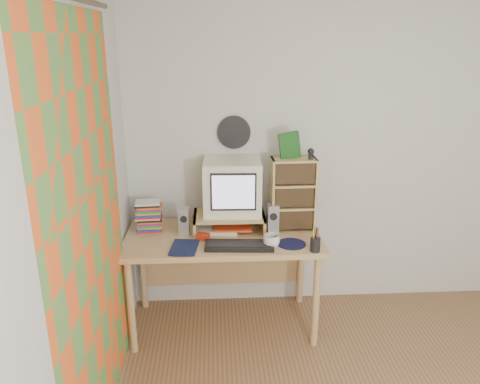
{
  "coord_description": "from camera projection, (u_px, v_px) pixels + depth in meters",
  "views": [
    {
      "loc": [
        -1.09,
        -1.73,
        2.12
      ],
      "look_at": [
        -0.91,
        1.33,
        1.09
      ],
      "focal_mm": 35.0,
      "sensor_mm": 36.0,
      "label": 1
    }
  ],
  "objects": [
    {
      "name": "back_wall",
      "position": [
        354.0,
        153.0,
        3.63
      ],
      "size": [
        3.5,
        0.0,
        3.5
      ],
      "primitive_type": "plane",
      "rotation": [
        1.57,
        0.0,
        0.0
      ],
      "color": "silver",
      "rests_on": "floor"
    },
    {
      "name": "left_wall",
      "position": [
        50.0,
        263.0,
        1.87
      ],
      "size": [
        0.0,
        3.5,
        3.5
      ],
      "primitive_type": "plane",
      "rotation": [
        1.57,
        0.0,
        1.57
      ],
      "color": "silver",
      "rests_on": "floor"
    },
    {
      "name": "curtain",
      "position": [
        92.0,
        237.0,
        2.36
      ],
      "size": [
        0.0,
        2.2,
        2.2
      ],
      "primitive_type": "plane",
      "rotation": [
        1.57,
        0.0,
        1.57
      ],
      "color": "orange",
      "rests_on": "left_wall"
    },
    {
      "name": "wall_disc",
      "position": [
        234.0,
        132.0,
        3.5
      ],
      "size": [
        0.25,
        0.02,
        0.25
      ],
      "primitive_type": "cylinder",
      "rotation": [
        1.57,
        0.0,
        0.0
      ],
      "color": "black",
      "rests_on": "back_wall"
    },
    {
      "name": "desk",
      "position": [
        223.0,
        248.0,
        3.48
      ],
      "size": [
        1.4,
        0.7,
        0.75
      ],
      "color": "tan",
      "rests_on": "floor"
    },
    {
      "name": "monitor_riser",
      "position": [
        229.0,
        218.0,
        3.45
      ],
      "size": [
        0.52,
        0.3,
        0.12
      ],
      "color": "tan",
      "rests_on": "desk"
    },
    {
      "name": "crt_monitor",
      "position": [
        232.0,
        187.0,
        3.42
      ],
      "size": [
        0.43,
        0.43,
        0.39
      ],
      "primitive_type": "cube",
      "rotation": [
        0.0,
        0.0,
        -0.04
      ],
      "color": "silver",
      "rests_on": "monitor_riser"
    },
    {
      "name": "speaker_left",
      "position": [
        184.0,
        221.0,
        3.37
      ],
      "size": [
        0.08,
        0.08,
        0.2
      ],
      "primitive_type": "cube",
      "rotation": [
        0.0,
        0.0,
        -0.1
      ],
      "color": "#9F9FA3",
      "rests_on": "desk"
    },
    {
      "name": "speaker_right",
      "position": [
        273.0,
        219.0,
        3.39
      ],
      "size": [
        0.09,
        0.09,
        0.21
      ],
      "primitive_type": "cube",
      "rotation": [
        0.0,
        0.0,
        0.08
      ],
      "color": "#9F9FA3",
      "rests_on": "desk"
    },
    {
      "name": "keyboard",
      "position": [
        239.0,
        246.0,
        3.17
      ],
      "size": [
        0.48,
        0.19,
        0.03
      ],
      "primitive_type": "cube",
      "rotation": [
        0.0,
        0.0,
        -0.07
      ],
      "color": "black",
      "rests_on": "desk"
    },
    {
      "name": "dvd_stack",
      "position": [
        149.0,
        214.0,
        3.42
      ],
      "size": [
        0.18,
        0.14,
        0.25
      ],
      "primitive_type": null,
      "rotation": [
        0.0,
        0.0,
        0.07
      ],
      "color": "brown",
      "rests_on": "desk"
    },
    {
      "name": "cd_rack",
      "position": [
        293.0,
        194.0,
        3.42
      ],
      "size": [
        0.33,
        0.18,
        0.54
      ],
      "primitive_type": "cube",
      "rotation": [
        0.0,
        0.0,
        0.02
      ],
      "color": "tan",
      "rests_on": "desk"
    },
    {
      "name": "mug",
      "position": [
        272.0,
        241.0,
        3.17
      ],
      "size": [
        0.14,
        0.14,
        0.09
      ],
      "primitive_type": "imported",
      "rotation": [
        0.0,
        0.0,
        0.28
      ],
      "color": "silver",
      "rests_on": "desk"
    },
    {
      "name": "diary",
      "position": [
        171.0,
        246.0,
        3.15
      ],
      "size": [
        0.23,
        0.19,
        0.04
      ],
      "primitive_type": "imported",
      "rotation": [
        0.0,
        0.0,
        -0.11
      ],
      "color": "#10193C",
      "rests_on": "desk"
    },
    {
      "name": "mousepad",
      "position": [
        292.0,
        244.0,
        3.23
      ],
      "size": [
        0.22,
        0.22,
        0.0
      ],
      "primitive_type": "cylinder",
      "rotation": [
        0.0,
        0.0,
        -0.09
      ],
      "color": "black",
      "rests_on": "desk"
    },
    {
      "name": "pen_cup",
      "position": [
        315.0,
        242.0,
        3.1
      ],
      "size": [
        0.08,
        0.08,
        0.13
      ],
      "primitive_type": null,
      "rotation": [
        0.0,
        0.0,
        -0.22
      ],
      "color": "black",
      "rests_on": "desk"
    },
    {
      "name": "papers",
      "position": [
        222.0,
        227.0,
        3.47
      ],
      "size": [
        0.34,
        0.25,
        0.04
      ],
      "primitive_type": null,
      "rotation": [
        0.0,
        0.0,
        -0.05
      ],
      "color": "silver",
      "rests_on": "desk"
    },
    {
      "name": "red_box",
      "position": [
        203.0,
        236.0,
        3.3
      ],
      "size": [
        0.1,
        0.08,
        0.04
      ],
      "primitive_type": "cube",
      "rotation": [
        0.0,
        0.0,
        -0.34
      ],
      "color": "#B22912",
      "rests_on": "desk"
    },
    {
      "name": "game_box",
      "position": [
        289.0,
        145.0,
        3.3
      ],
      "size": [
        0.15,
        0.05,
        0.19
      ],
      "primitive_type": "cube",
      "rotation": [
        0.0,
        0.0,
        0.15
      ],
      "color": "#164E17",
      "rests_on": "cd_rack"
    },
    {
      "name": "webcam",
      "position": [
        311.0,
        154.0,
        3.29
      ],
      "size": [
        0.05,
        0.05,
        0.08
      ],
      "primitive_type": null,
      "rotation": [
        0.0,
        0.0,
        0.07
      ],
      "color": "black",
      "rests_on": "cd_rack"
    }
  ]
}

